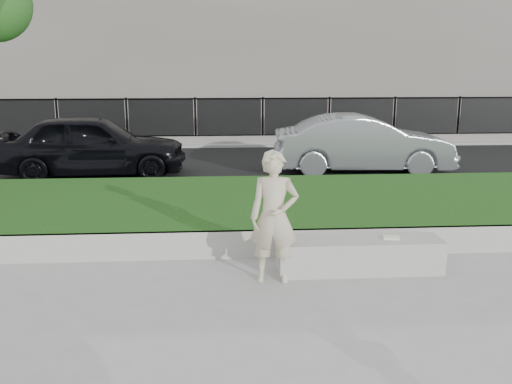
{
  "coord_description": "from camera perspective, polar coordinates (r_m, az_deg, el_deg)",
  "views": [
    {
      "loc": [
        0.08,
        -6.68,
        2.73
      ],
      "look_at": [
        0.63,
        1.2,
        0.92
      ],
      "focal_mm": 40.0,
      "sensor_mm": 36.0,
      "label": 1
    }
  ],
  "objects": [
    {
      "name": "ground",
      "position": [
        7.21,
        -4.36,
        -9.38
      ],
      "size": [
        90.0,
        90.0,
        0.0
      ],
      "primitive_type": "plane",
      "color": "gray",
      "rests_on": "ground"
    },
    {
      "name": "grass_bank",
      "position": [
        10.0,
        -4.3,
        -1.8
      ],
      "size": [
        34.0,
        4.0,
        0.4
      ],
      "primitive_type": "cube",
      "color": "black",
      "rests_on": "ground"
    },
    {
      "name": "grass_kerb",
      "position": [
        8.12,
        -4.35,
        -5.29
      ],
      "size": [
        34.0,
        0.08,
        0.4
      ],
      "primitive_type": "cube",
      "color": "#A09D95",
      "rests_on": "ground"
    },
    {
      "name": "street",
      "position": [
        15.42,
        -4.21,
        2.73
      ],
      "size": [
        34.0,
        7.0,
        0.04
      ],
      "primitive_type": "cube",
      "color": "black",
      "rests_on": "ground"
    },
    {
      "name": "far_pavement",
      "position": [
        19.86,
        -4.19,
        5.12
      ],
      "size": [
        34.0,
        3.0,
        0.12
      ],
      "primitive_type": "cube",
      "color": "gray",
      "rests_on": "ground"
    },
    {
      "name": "iron_fence",
      "position": [
        18.81,
        -4.22,
        6.17
      ],
      "size": [
        32.0,
        0.3,
        1.5
      ],
      "color": "slate",
      "rests_on": "far_pavement"
    },
    {
      "name": "building_facade",
      "position": [
        26.77,
        -4.34,
        17.71
      ],
      "size": [
        34.0,
        10.0,
        10.0
      ],
      "primitive_type": "cube",
      "color": "#68635B",
      "rests_on": "ground"
    },
    {
      "name": "stone_bench",
      "position": [
        7.74,
        10.3,
        -6.24
      ],
      "size": [
        2.17,
        0.54,
        0.44
      ],
      "primitive_type": "cube",
      "color": "#A09D95",
      "rests_on": "ground"
    },
    {
      "name": "man",
      "position": [
        7.12,
        1.83,
        -2.53
      ],
      "size": [
        0.65,
        0.47,
        1.67
      ],
      "primitive_type": "imported",
      "rotation": [
        0.0,
        0.0,
        -0.12
      ],
      "color": "beige",
      "rests_on": "ground"
    },
    {
      "name": "book",
      "position": [
        7.79,
        13.38,
        -4.45
      ],
      "size": [
        0.23,
        0.19,
        0.02
      ],
      "primitive_type": "cube",
      "rotation": [
        0.0,
        0.0,
        -0.2
      ],
      "color": "white",
      "rests_on": "stone_bench"
    },
    {
      "name": "car_dark",
      "position": [
        14.21,
        -16.06,
        4.54
      ],
      "size": [
        4.5,
        2.02,
        1.5
      ],
      "primitive_type": "imported",
      "rotation": [
        0.0,
        0.0,
        1.63
      ],
      "color": "black",
      "rests_on": "street"
    },
    {
      "name": "car_silver",
      "position": [
        14.33,
        10.65,
        4.74
      ],
      "size": [
        4.39,
        1.7,
        1.43
      ],
      "primitive_type": "imported",
      "rotation": [
        0.0,
        0.0,
        1.53
      ],
      "color": "gray",
      "rests_on": "street"
    }
  ]
}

